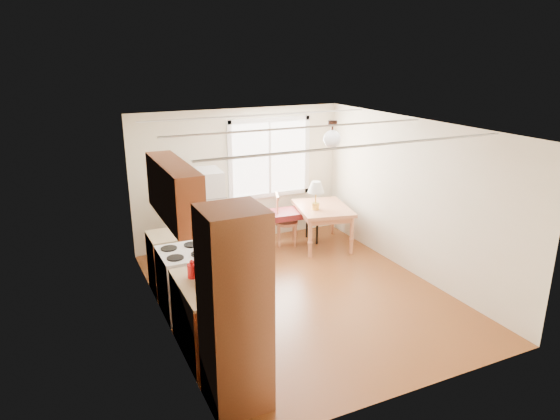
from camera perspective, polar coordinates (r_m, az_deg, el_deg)
room_shell at (r=7.09m, az=2.52°, el=-0.52°), size 4.60×5.60×2.62m
kitchen_run at (r=6.10m, az=-9.26°, el=-8.01°), size 0.65×3.40×2.20m
window_unit at (r=9.42m, az=-1.20°, el=5.95°), size 1.64×0.05×1.51m
pendant_light at (r=7.53m, az=5.98°, el=8.21°), size 0.26×0.26×0.40m
refrigerator at (r=8.60m, az=-8.80°, el=-0.64°), size 0.70×0.70×1.58m
bench at (r=9.14m, az=0.37°, el=-0.59°), size 1.47×0.62×0.67m
dining_table at (r=9.19m, az=4.89°, el=-0.22°), size 1.15×1.37×0.75m
chair at (r=9.20m, az=0.19°, el=-0.77°), size 0.47×0.46×0.97m
table_lamp at (r=8.88m, az=4.13°, el=2.38°), size 0.30×0.30×0.52m
coffee_maker at (r=5.85m, az=-8.83°, el=-7.25°), size 0.20×0.24×0.32m
kettle at (r=6.02m, az=-9.99°, el=-6.80°), size 0.12×0.12×0.23m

